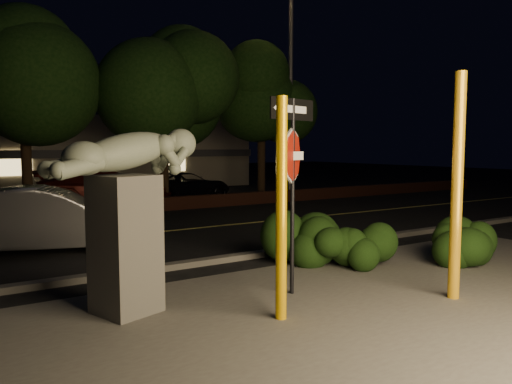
% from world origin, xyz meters
% --- Properties ---
extents(ground, '(90.00, 90.00, 0.00)m').
position_xyz_m(ground, '(0.00, 10.00, 0.00)').
color(ground, black).
rests_on(ground, ground).
extents(patio, '(14.00, 6.00, 0.02)m').
position_xyz_m(patio, '(0.00, -1.00, 0.01)').
color(patio, '#4C4944').
rests_on(patio, ground).
extents(road, '(80.00, 8.00, 0.01)m').
position_xyz_m(road, '(0.00, 7.00, 0.01)').
color(road, black).
rests_on(road, ground).
extents(lane_marking, '(80.00, 0.12, 0.00)m').
position_xyz_m(lane_marking, '(0.00, 7.00, 0.02)').
color(lane_marking, '#CFC153').
rests_on(lane_marking, road).
extents(curb, '(80.00, 0.25, 0.12)m').
position_xyz_m(curb, '(0.00, 2.90, 0.06)').
color(curb, '#4C4944').
rests_on(curb, ground).
extents(brick_wall, '(40.00, 0.35, 0.50)m').
position_xyz_m(brick_wall, '(0.00, 11.30, 0.25)').
color(brick_wall, '#421F15').
rests_on(brick_wall, ground).
extents(parking_lot, '(40.00, 12.00, 0.01)m').
position_xyz_m(parking_lot, '(0.00, 17.00, 0.01)').
color(parking_lot, black).
rests_on(parking_lot, ground).
extents(building, '(22.00, 10.20, 4.00)m').
position_xyz_m(building, '(0.00, 24.99, 2.00)').
color(building, gray).
rests_on(building, ground).
extents(tree_far_b, '(5.20, 5.20, 8.41)m').
position_xyz_m(tree_far_b, '(-2.50, 13.20, 6.05)').
color(tree_far_b, black).
rests_on(tree_far_b, ground).
extents(tree_far_c, '(4.80, 4.80, 7.84)m').
position_xyz_m(tree_far_c, '(2.50, 12.80, 5.66)').
color(tree_far_c, black).
rests_on(tree_far_c, ground).
extents(tree_far_d, '(4.40, 4.40, 7.42)m').
position_xyz_m(tree_far_d, '(7.50, 13.30, 5.42)').
color(tree_far_d, black).
rests_on(tree_far_d, ground).
extents(yellow_pole_left, '(0.15, 0.15, 3.06)m').
position_xyz_m(yellow_pole_left, '(-1.31, -0.55, 1.53)').
color(yellow_pole_left, '#F4B207').
rests_on(yellow_pole_left, ground).
extents(yellow_pole_right, '(0.18, 0.18, 3.52)m').
position_xyz_m(yellow_pole_right, '(1.51, -1.25, 1.76)').
color(yellow_pole_right, gold).
rests_on(yellow_pole_right, ground).
extents(signpost, '(1.03, 0.31, 3.13)m').
position_xyz_m(signpost, '(-0.47, 0.31, 2.23)').
color(signpost, black).
rests_on(signpost, ground).
extents(sculpture, '(2.46, 1.36, 2.66)m').
position_xyz_m(sculpture, '(-2.96, 0.88, 1.64)').
color(sculpture, '#4C4944').
rests_on(sculpture, ground).
extents(hedge_center, '(2.27, 1.24, 1.14)m').
position_xyz_m(hedge_center, '(0.97, 1.86, 0.57)').
color(hedge_center, black).
rests_on(hedge_center, ground).
extents(hedge_right, '(1.59, 0.92, 1.01)m').
position_xyz_m(hedge_right, '(1.64, 0.96, 0.50)').
color(hedge_right, black).
rests_on(hedge_right, ground).
extents(hedge_far_right, '(1.57, 1.07, 1.04)m').
position_xyz_m(hedge_far_right, '(3.70, 0.16, 0.52)').
color(hedge_far_right, black).
rests_on(hedge_far_right, ground).
extents(streetlight, '(1.44, 0.50, 9.65)m').
position_xyz_m(streetlight, '(7.73, 11.63, 5.74)').
color(streetlight, '#4E4E53').
rests_on(streetlight, ground).
extents(silver_sedan, '(4.77, 2.84, 1.49)m').
position_xyz_m(silver_sedan, '(-3.16, 5.94, 0.74)').
color(silver_sedan, '#AAAAAF').
rests_on(silver_sedan, ground).
extents(parked_car_darkred, '(5.47, 2.82, 1.52)m').
position_xyz_m(parked_car_darkred, '(0.39, 13.73, 0.76)').
color(parked_car_darkred, '#46120E').
rests_on(parked_car_darkred, ground).
extents(parked_car_dark, '(4.88, 3.13, 1.25)m').
position_xyz_m(parked_car_dark, '(4.04, 14.33, 0.63)').
color(parked_car_dark, black).
rests_on(parked_car_dark, ground).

